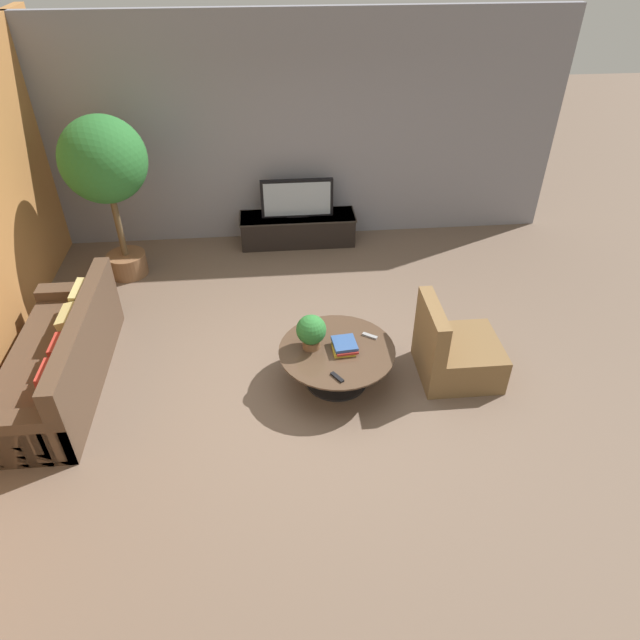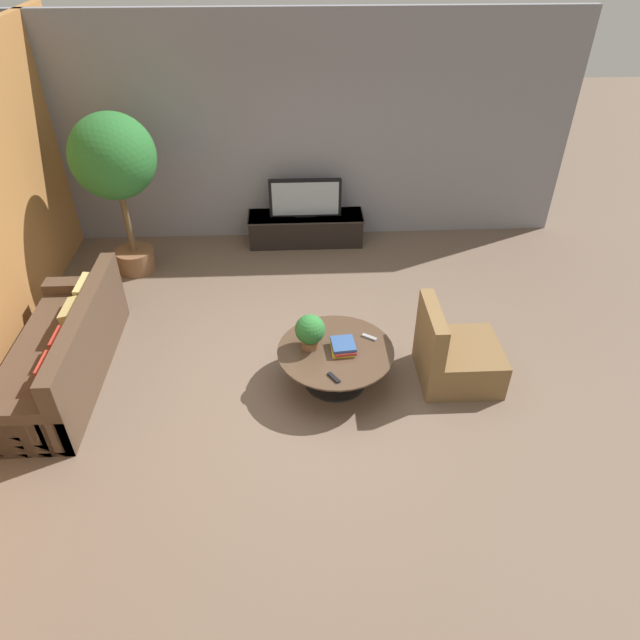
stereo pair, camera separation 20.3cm
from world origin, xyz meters
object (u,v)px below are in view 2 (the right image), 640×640
at_px(coffee_table, 335,359).
at_px(potted_palm_tall, 114,164).
at_px(couch_by_wall, 64,354).
at_px(media_console, 306,228).
at_px(potted_plant_tabletop, 310,331).
at_px(armchair_wicker, 454,356).
at_px(television, 305,198).

distance_m(coffee_table, potted_palm_tall, 3.62).
distance_m(coffee_table, couch_by_wall, 2.77).
bearing_deg(coffee_table, media_console, 94.12).
bearing_deg(potted_plant_tabletop, potted_palm_tall, 134.81).
height_order(media_console, couch_by_wall, couch_by_wall).
relative_size(media_console, armchair_wicker, 1.90).
bearing_deg(television, armchair_wicker, -64.29).
height_order(coffee_table, potted_palm_tall, potted_palm_tall).
bearing_deg(coffee_table, armchair_wicker, 0.36).
bearing_deg(armchair_wicker, television, 25.71).
xyz_separation_m(coffee_table, couch_by_wall, (-2.76, 0.22, -0.00)).
xyz_separation_m(media_console, coffee_table, (0.22, -2.99, 0.07)).
relative_size(media_console, television, 1.63).
xyz_separation_m(television, potted_palm_tall, (-2.29, -0.65, 0.79)).
xyz_separation_m(armchair_wicker, potted_plant_tabletop, (-1.47, 0.06, 0.34)).
bearing_deg(potted_palm_tall, television, 15.82).
xyz_separation_m(media_console, potted_plant_tabletop, (-0.04, -2.92, 0.39)).
bearing_deg(media_console, armchair_wicker, -64.30).
height_order(media_console, potted_palm_tall, potted_palm_tall).
distance_m(media_console, coffee_table, 2.99).
xyz_separation_m(television, coffee_table, (0.22, -2.98, -0.39)).
relative_size(coffee_table, potted_palm_tall, 0.56).
bearing_deg(potted_plant_tabletop, coffee_table, -14.60).
bearing_deg(couch_by_wall, coffee_table, 85.46).
xyz_separation_m(television, armchair_wicker, (1.43, -2.98, -0.41)).
height_order(couch_by_wall, armchair_wicker, armchair_wicker).
distance_m(potted_palm_tall, potted_plant_tabletop, 3.31).
height_order(couch_by_wall, potted_palm_tall, potted_palm_tall).
distance_m(television, coffee_table, 3.02).
relative_size(coffee_table, potted_plant_tabletop, 3.18).
height_order(couch_by_wall, potted_plant_tabletop, couch_by_wall).
xyz_separation_m(media_console, potted_palm_tall, (-2.29, -0.65, 1.25)).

